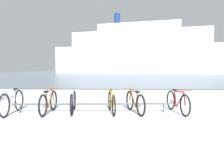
% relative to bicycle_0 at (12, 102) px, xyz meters
% --- Properties ---
extents(ground, '(80.00, 132.00, 0.08)m').
position_rel_bicycle_0_xyz_m(ground, '(2.05, 51.46, -0.41)').
color(ground, silver).
extents(bike_rack, '(5.04, 0.31, 0.31)m').
position_rel_bicycle_0_xyz_m(bike_rack, '(2.45, 0.21, -0.10)').
color(bike_rack, '#4C5156').
rests_on(bike_rack, ground).
extents(bicycle_0, '(0.46, 1.73, 0.81)m').
position_rel_bicycle_0_xyz_m(bicycle_0, '(0.00, 0.00, 0.00)').
color(bicycle_0, black).
rests_on(bicycle_0, ground).
extents(bicycle_1, '(0.46, 1.63, 0.77)m').
position_rel_bicycle_0_xyz_m(bicycle_1, '(1.10, 0.10, -0.02)').
color(bicycle_1, black).
rests_on(bicycle_1, ground).
extents(bicycle_2, '(0.46, 1.65, 0.77)m').
position_rel_bicycle_0_xyz_m(bicycle_2, '(1.83, 0.26, -0.02)').
color(bicycle_2, black).
rests_on(bicycle_2, ground).
extents(bicycle_3, '(0.46, 1.60, 0.75)m').
position_rel_bicycle_0_xyz_m(bicycle_3, '(3.06, 0.22, -0.03)').
color(bicycle_3, black).
rests_on(bicycle_3, ground).
extents(bicycle_4, '(0.58, 1.58, 0.76)m').
position_rel_bicycle_0_xyz_m(bicycle_4, '(3.79, 0.22, -0.02)').
color(bicycle_4, black).
rests_on(bicycle_4, ground).
extents(bicycle_5, '(0.46, 1.69, 0.76)m').
position_rel_bicycle_0_xyz_m(bicycle_5, '(5.13, 0.28, -0.02)').
color(bicycle_5, black).
rests_on(bicycle_5, ground).
extents(ferry_ship, '(54.29, 22.22, 18.27)m').
position_rel_bicycle_0_xyz_m(ferry_ship, '(10.59, 57.16, 5.76)').
color(ferry_ship, silver).
rests_on(ferry_ship, ground).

